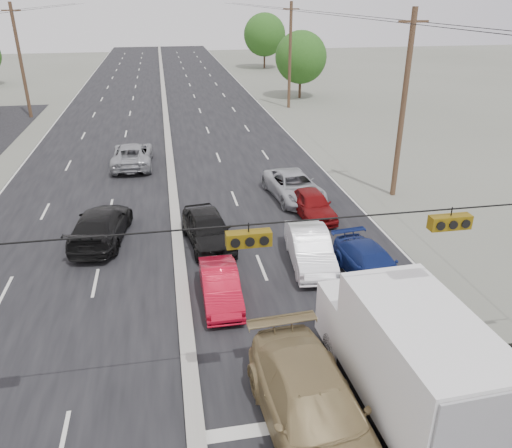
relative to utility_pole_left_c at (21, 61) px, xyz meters
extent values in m
plane|color=#606356|center=(12.50, -40.00, -5.11)|extent=(200.00, 200.00, 0.00)
cube|color=black|center=(12.50, -10.00, -5.11)|extent=(20.00, 160.00, 0.02)
cube|color=gray|center=(12.50, -10.00, -5.01)|extent=(0.50, 160.00, 0.20)
cylinder|color=#422D1E|center=(0.00, 0.00, -0.11)|extent=(0.30, 0.30, 10.00)
cube|color=#422D1E|center=(0.00, 0.00, 4.19)|extent=(1.60, 0.12, 0.12)
cylinder|color=#422D1E|center=(25.00, -25.00, -0.11)|extent=(0.30, 0.30, 10.00)
cube|color=#422D1E|center=(25.00, -25.00, 4.19)|extent=(1.60, 0.12, 0.12)
cylinder|color=#422D1E|center=(25.00, 0.00, -0.11)|extent=(0.30, 0.30, 10.00)
cube|color=#422D1E|center=(25.00, 0.00, 4.19)|extent=(1.60, 0.12, 0.12)
cylinder|color=black|center=(12.50, -40.00, 0.69)|extent=(25.00, 0.04, 0.04)
cube|color=#72590C|center=(14.00, -40.00, 0.34)|extent=(1.05, 0.30, 0.35)
cube|color=#72590C|center=(19.00, -40.00, 0.34)|extent=(1.05, 0.30, 0.35)
cylinder|color=#382619|center=(27.50, 5.00, -3.85)|extent=(0.28, 0.28, 2.52)
sphere|color=#1D4A13|center=(27.50, 5.00, -0.77)|extent=(5.60, 5.60, 5.60)
cylinder|color=#382619|center=(28.50, 30.00, -3.67)|extent=(0.28, 0.28, 2.88)
sphere|color=#1D4A13|center=(28.50, 30.00, -0.15)|extent=(6.40, 6.40, 6.40)
cube|color=black|center=(18.09, -40.27, -4.67)|extent=(2.54, 6.96, 0.25)
cube|color=white|center=(18.13, -41.06, -3.00)|extent=(2.66, 5.01, 2.75)
cube|color=white|center=(17.99, -37.77, -3.88)|extent=(2.43, 1.96, 1.77)
cylinder|color=black|center=(16.97, -38.06, -4.67)|extent=(0.33, 0.89, 0.88)
cylinder|color=black|center=(19.03, -37.97, -4.67)|extent=(0.33, 0.89, 0.88)
cylinder|color=black|center=(19.21, -42.39, -4.67)|extent=(0.33, 0.89, 0.88)
imported|color=olive|center=(15.50, -40.92, -4.22)|extent=(2.87, 6.28, 1.78)
imported|color=#B20A21|center=(13.90, -34.20, -4.47)|extent=(1.37, 3.88, 1.28)
imported|color=black|center=(13.90, -29.43, -4.31)|extent=(2.44, 4.85, 1.59)
imported|color=white|center=(17.96, -32.08, -4.36)|extent=(2.01, 4.68, 1.50)
imported|color=#A6A7AD|center=(19.20, -24.58, -4.38)|extent=(2.97, 5.45, 1.45)
imported|color=navy|center=(20.06, -33.67, -4.46)|extent=(2.34, 4.66, 1.30)
imported|color=maroon|center=(19.50, -27.21, -4.41)|extent=(1.88, 4.17, 1.39)
imported|color=black|center=(9.04, -28.11, -4.33)|extent=(2.89, 5.61, 1.56)
imported|color=#929498|center=(10.04, -16.84, -4.33)|extent=(2.65, 5.60, 1.55)
camera|label=1|loc=(12.31, -50.05, 5.40)|focal=35.00mm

